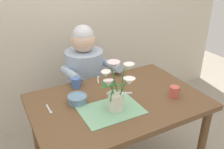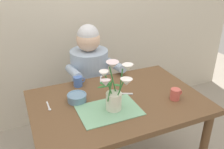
{
  "view_description": "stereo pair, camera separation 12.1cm",
  "coord_description": "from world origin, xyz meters",
  "px_view_note": "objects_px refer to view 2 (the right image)",
  "views": [
    {
      "loc": [
        -0.73,
        -1.27,
        1.64
      ],
      "look_at": [
        -0.02,
        0.05,
        0.92
      ],
      "focal_mm": 38.89,
      "sensor_mm": 36.0,
      "label": 1
    },
    {
      "loc": [
        -0.62,
        -1.32,
        1.64
      ],
      "look_at": [
        -0.02,
        0.05,
        0.92
      ],
      "focal_mm": 38.89,
      "sensor_mm": 36.0,
      "label": 2
    }
  ],
  "objects_px": {
    "ceramic_bowl": "(77,97)",
    "ceramic_mug": "(175,94)",
    "coffee_cup": "(78,81)",
    "dinner_knife": "(120,94)",
    "seated_person": "(91,84)",
    "flower_vase": "(115,88)"
  },
  "relations": [
    {
      "from": "seated_person",
      "to": "ceramic_bowl",
      "type": "bearing_deg",
      "value": -119.01
    },
    {
      "from": "seated_person",
      "to": "ceramic_mug",
      "type": "height_order",
      "value": "seated_person"
    },
    {
      "from": "ceramic_bowl",
      "to": "coffee_cup",
      "type": "height_order",
      "value": "coffee_cup"
    },
    {
      "from": "ceramic_mug",
      "to": "coffee_cup",
      "type": "height_order",
      "value": "same"
    },
    {
      "from": "seated_person",
      "to": "dinner_knife",
      "type": "bearing_deg",
      "value": -86.77
    },
    {
      "from": "flower_vase",
      "to": "seated_person",
      "type": "bearing_deg",
      "value": 84.33
    },
    {
      "from": "flower_vase",
      "to": "ceramic_bowl",
      "type": "relative_size",
      "value": 2.33
    },
    {
      "from": "coffee_cup",
      "to": "seated_person",
      "type": "bearing_deg",
      "value": 56.89
    },
    {
      "from": "dinner_knife",
      "to": "seated_person",
      "type": "bearing_deg",
      "value": 120.8
    },
    {
      "from": "seated_person",
      "to": "ceramic_mug",
      "type": "relative_size",
      "value": 12.2
    },
    {
      "from": "dinner_knife",
      "to": "coffee_cup",
      "type": "bearing_deg",
      "value": 161.9
    },
    {
      "from": "ceramic_bowl",
      "to": "dinner_knife",
      "type": "xyz_separation_m",
      "value": [
        0.32,
        -0.03,
        -0.03
      ]
    },
    {
      "from": "ceramic_mug",
      "to": "coffee_cup",
      "type": "relative_size",
      "value": 1.0
    },
    {
      "from": "flower_vase",
      "to": "ceramic_mug",
      "type": "xyz_separation_m",
      "value": [
        0.44,
        -0.06,
        -0.12
      ]
    },
    {
      "from": "seated_person",
      "to": "coffee_cup",
      "type": "xyz_separation_m",
      "value": [
        -0.2,
        -0.31,
        0.22
      ]
    },
    {
      "from": "coffee_cup",
      "to": "dinner_knife",
      "type": "bearing_deg",
      "value": -44.28
    },
    {
      "from": "seated_person",
      "to": "flower_vase",
      "type": "xyz_separation_m",
      "value": [
        -0.07,
        -0.71,
        0.33
      ]
    },
    {
      "from": "seated_person",
      "to": "flower_vase",
      "type": "distance_m",
      "value": 0.79
    },
    {
      "from": "seated_person",
      "to": "ceramic_mug",
      "type": "xyz_separation_m",
      "value": [
        0.37,
        -0.77,
        0.22
      ]
    },
    {
      "from": "ceramic_bowl",
      "to": "ceramic_mug",
      "type": "bearing_deg",
      "value": -21.19
    },
    {
      "from": "dinner_knife",
      "to": "ceramic_mug",
      "type": "bearing_deg",
      "value": -7.93
    },
    {
      "from": "ceramic_bowl",
      "to": "coffee_cup",
      "type": "xyz_separation_m",
      "value": [
        0.07,
        0.21,
        0.01
      ]
    }
  ]
}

